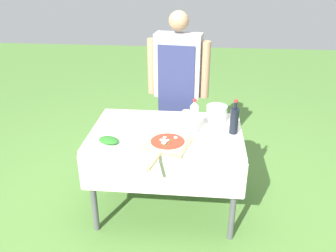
{
  "coord_description": "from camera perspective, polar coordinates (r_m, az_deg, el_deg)",
  "views": [
    {
      "loc": [
        0.25,
        -2.45,
        1.95
      ],
      "look_at": [
        0.01,
        0.0,
        0.77
      ],
      "focal_mm": 38.0,
      "sensor_mm": 36.0,
      "label": 1
    }
  ],
  "objects": [
    {
      "name": "person_cook",
      "position": [
        3.31,
        1.61,
        7.21
      ],
      "size": [
        0.57,
        0.24,
        1.54
      ],
      "rotation": [
        0.0,
        0.0,
        3.01
      ],
      "color": "#333D56",
      "rests_on": "ground"
    },
    {
      "name": "prep_table",
      "position": [
        2.79,
        -0.25,
        -2.45
      ],
      "size": [
        1.18,
        0.78,
        0.73
      ],
      "color": "beige",
      "rests_on": "ground"
    },
    {
      "name": "oil_bottle",
      "position": [
        2.71,
        10.58,
        0.94
      ],
      "size": [
        0.07,
        0.07,
        0.27
      ],
      "color": "black",
      "rests_on": "prep_table"
    },
    {
      "name": "ground_plane",
      "position": [
        3.14,
        -0.23,
        -12.85
      ],
      "size": [
        12.0,
        12.0,
        0.0
      ],
      "primitive_type": "plane",
      "color": "#517F38"
    },
    {
      "name": "herb_container",
      "position": [
        2.59,
        -9.48,
        -2.34
      ],
      "size": [
        0.22,
        0.19,
        0.04
      ],
      "rotation": [
        0.0,
        0.0,
        -0.41
      ],
      "color": "silver",
      "rests_on": "prep_table"
    },
    {
      "name": "mixing_tub",
      "position": [
        2.91,
        7.8,
        2.03
      ],
      "size": [
        0.17,
        0.17,
        0.13
      ],
      "primitive_type": "cylinder",
      "color": "silver",
      "rests_on": "prep_table"
    },
    {
      "name": "sauce_jar",
      "position": [
        2.9,
        2.99,
        1.54
      ],
      "size": [
        0.08,
        0.08,
        0.09
      ],
      "color": "silver",
      "rests_on": "prep_table"
    },
    {
      "name": "water_bottle",
      "position": [
        2.68,
        4.23,
        1.51
      ],
      "size": [
        0.07,
        0.07,
        0.27
      ],
      "color": "silver",
      "rests_on": "prep_table"
    },
    {
      "name": "pizza_on_peel",
      "position": [
        2.53,
        -0.18,
        -2.84
      ],
      "size": [
        0.37,
        0.55,
        0.05
      ],
      "rotation": [
        0.0,
        0.0,
        -0.24
      ],
      "color": "tan",
      "rests_on": "prep_table"
    }
  ]
}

